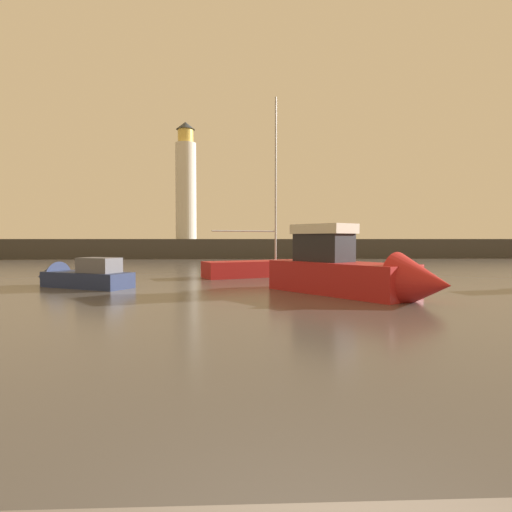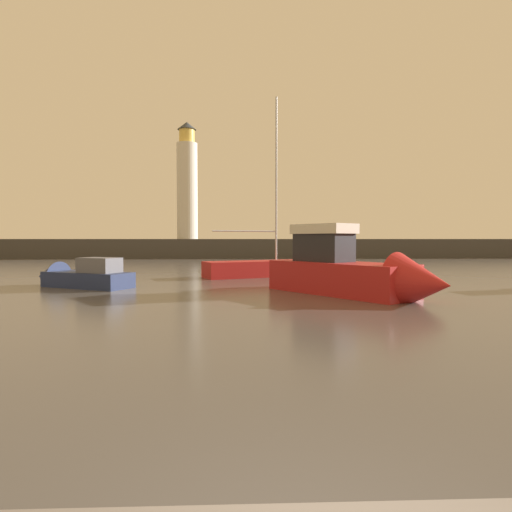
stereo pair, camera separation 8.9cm
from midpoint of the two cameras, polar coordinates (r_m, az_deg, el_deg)
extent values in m
plane|color=#4C4742|center=(28.33, -1.11, -2.46)|extent=(220.00, 220.00, 0.00)
cube|color=#423F3D|center=(54.03, -1.71, 1.06)|extent=(96.05, 6.42, 2.34)
cylinder|color=silver|center=(54.75, -9.44, 8.57)|extent=(2.59, 2.59, 12.02)
cylinder|color=#F2CC59|center=(55.91, -9.49, 15.57)|extent=(1.94, 1.94, 1.68)
cone|color=#33383D|center=(56.23, -9.50, 16.88)|extent=(2.33, 2.33, 0.96)
cube|color=#1E284C|center=(22.24, -21.83, -2.98)|extent=(4.78, 3.53, 0.75)
cone|color=#1E284C|center=(24.23, -26.21, -2.54)|extent=(2.07, 2.12, 1.61)
cube|color=#595960|center=(21.64, -20.44, -1.16)|extent=(2.21, 1.89, 0.71)
cube|color=#B21E1E|center=(18.72, 10.99, -2.89)|extent=(5.81, 6.59, 1.36)
cone|color=#B21E1E|center=(16.56, 21.34, -3.45)|extent=(3.06, 3.04, 2.25)
cube|color=#232328|center=(19.23, 8.92, 1.13)|extent=(2.64, 2.84, 1.23)
cube|color=silver|center=(19.23, 8.93, 3.61)|extent=(2.90, 3.13, 0.43)
cube|color=#B21E1E|center=(26.78, 1.07, -1.68)|extent=(7.92, 4.71, 0.99)
cylinder|color=#B7B7BC|center=(27.32, 2.57, 10.26)|extent=(0.12, 0.12, 10.30)
cylinder|color=#B7B7BC|center=(26.16, -1.62, 3.37)|extent=(3.99, 1.69, 0.09)
camera|label=1|loc=(0.04, -90.13, -0.01)|focal=29.77mm
camera|label=2|loc=(0.04, 89.87, 0.01)|focal=29.77mm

